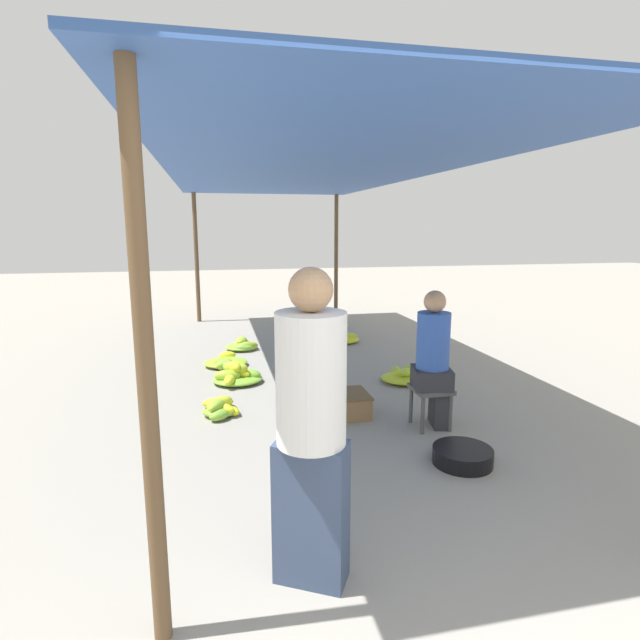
% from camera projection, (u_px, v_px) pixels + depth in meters
% --- Properties ---
extents(ground_plane, '(40.00, 40.00, 0.00)m').
position_uv_depth(ground_plane, '(472.00, 636.00, 2.30)').
color(ground_plane, gray).
rests_on(ground_plane, ground).
extents(canopy_post_front_left, '(0.08, 0.08, 2.48)m').
position_uv_depth(canopy_post_front_left, '(146.00, 377.00, 2.07)').
color(canopy_post_front_left, brown).
rests_on(canopy_post_front_left, ground).
extents(canopy_post_back_left, '(0.08, 0.08, 2.48)m').
position_uv_depth(canopy_post_back_left, '(197.00, 258.00, 9.63)').
color(canopy_post_back_left, brown).
rests_on(canopy_post_back_left, ground).
extents(canopy_post_back_right, '(0.08, 0.08, 2.48)m').
position_uv_depth(canopy_post_back_right, '(336.00, 256.00, 10.21)').
color(canopy_post_back_right, brown).
rests_on(canopy_post_back_right, ground).
extents(canopy_tarp, '(3.18, 8.28, 0.04)m').
position_uv_depth(canopy_tarp, '(304.00, 171.00, 5.91)').
color(canopy_tarp, '#33569E').
rests_on(canopy_tarp, canopy_post_front_left).
extents(vendor_foreground, '(0.48, 0.48, 1.67)m').
position_uv_depth(vendor_foreground, '(311.00, 426.00, 2.51)').
color(vendor_foreground, '#384766').
rests_on(vendor_foreground, ground).
extents(stool, '(0.34, 0.34, 0.39)m').
position_uv_depth(stool, '(431.00, 395.00, 4.63)').
color(stool, '#4C4C4C').
rests_on(stool, ground).
extents(vendor_seated, '(0.41, 0.41, 1.29)m').
position_uv_depth(vendor_seated, '(434.00, 358.00, 4.57)').
color(vendor_seated, '#2D2D33').
rests_on(vendor_seated, ground).
extents(basin_black, '(0.47, 0.47, 0.13)m').
position_uv_depth(basin_black, '(463.00, 456.00, 3.95)').
color(basin_black, black).
rests_on(basin_black, ground).
extents(banana_pile_left_0, '(0.39, 0.41, 0.19)m').
position_uv_depth(banana_pile_left_0, '(220.00, 408.00, 4.93)').
color(banana_pile_left_0, yellow).
rests_on(banana_pile_left_0, ground).
extents(banana_pile_left_1, '(0.61, 0.57, 0.28)m').
position_uv_depth(banana_pile_left_1, '(237.00, 375.00, 5.96)').
color(banana_pile_left_1, '#80B735').
rests_on(banana_pile_left_1, ground).
extents(banana_pile_left_2, '(0.58, 0.65, 0.15)m').
position_uv_depth(banana_pile_left_2, '(225.00, 363.00, 6.66)').
color(banana_pile_left_2, yellow).
rests_on(banana_pile_left_2, ground).
extents(banana_pile_left_3, '(0.50, 0.56, 0.19)m').
position_uv_depth(banana_pile_left_3, '(242.00, 346.00, 7.57)').
color(banana_pile_left_3, '#7CB636').
rests_on(banana_pile_left_3, ground).
extents(banana_pile_right_0, '(0.63, 0.60, 0.18)m').
position_uv_depth(banana_pile_right_0, '(407.00, 376.00, 6.04)').
color(banana_pile_right_0, '#B0CB2D').
rests_on(banana_pile_right_0, ground).
extents(banana_pile_right_1, '(0.45, 0.42, 0.22)m').
position_uv_depth(banana_pile_right_1, '(336.00, 324.00, 9.18)').
color(banana_pile_right_1, '#C4D329').
rests_on(banana_pile_right_1, ground).
extents(banana_pile_right_2, '(0.61, 0.57, 0.18)m').
position_uv_depth(banana_pile_right_2, '(341.00, 339.00, 8.07)').
color(banana_pile_right_2, '#B7CD2B').
rests_on(banana_pile_right_2, ground).
extents(banana_pile_right_3, '(0.41, 0.51, 0.24)m').
position_uv_depth(banana_pile_right_3, '(328.00, 317.00, 9.87)').
color(banana_pile_right_3, '#80B735').
rests_on(banana_pile_right_3, ground).
extents(crate_near, '(0.44, 0.44, 0.22)m').
position_uv_depth(crate_near, '(346.00, 404.00, 4.97)').
color(crate_near, olive).
rests_on(crate_near, ground).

